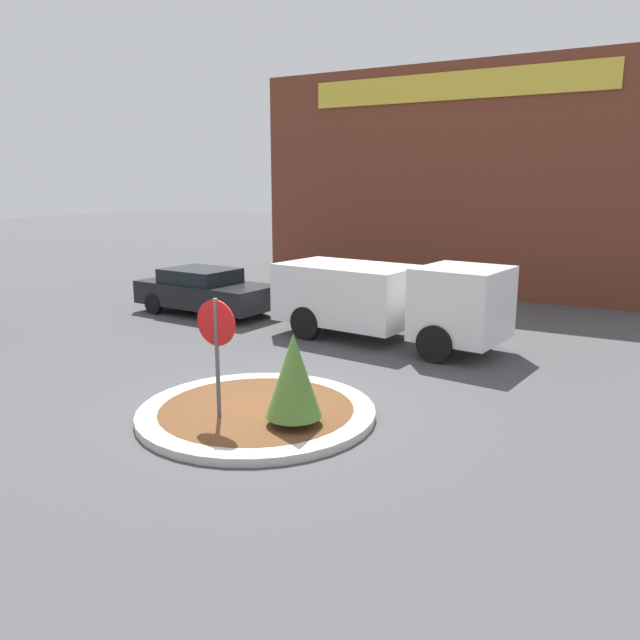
{
  "coord_description": "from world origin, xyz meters",
  "views": [
    {
      "loc": [
        5.9,
        -8.26,
        3.9
      ],
      "look_at": [
        -0.21,
        2.58,
        1.16
      ],
      "focal_mm": 35.0,
      "sensor_mm": 36.0,
      "label": 1
    }
  ],
  "objects": [
    {
      "name": "ground_plane",
      "position": [
        0.0,
        0.0,
        0.0
      ],
      "size": [
        120.0,
        120.0,
        0.0
      ],
      "primitive_type": "plane",
      "color": "#474749"
    },
    {
      "name": "traffic_island",
      "position": [
        0.0,
        0.0,
        0.07
      ],
      "size": [
        4.06,
        4.06,
        0.14
      ],
      "color": "#BCB7AD",
      "rests_on": "ground_plane"
    },
    {
      "name": "stop_sign",
      "position": [
        -0.32,
        -0.62,
        1.47
      ],
      "size": [
        0.75,
        0.07,
        2.11
      ],
      "color": "#4C4C51",
      "rests_on": "ground_plane"
    },
    {
      "name": "island_shrub",
      "position": [
        0.94,
        -0.3,
        0.95
      ],
      "size": [
        0.9,
        0.9,
        1.49
      ],
      "color": "brown",
      "rests_on": "traffic_island"
    },
    {
      "name": "utility_truck",
      "position": [
        -0.12,
        5.78,
        1.13
      ],
      "size": [
        6.0,
        2.71,
        2.04
      ],
      "rotation": [
        0.0,
        0.0,
        -0.12
      ],
      "color": "silver",
      "rests_on": "ground_plane"
    },
    {
      "name": "storefront_building",
      "position": [
        -1.0,
        16.02,
        3.94
      ],
      "size": [
        14.67,
        6.07,
        7.88
      ],
      "color": "brown",
      "rests_on": "ground_plane"
    },
    {
      "name": "parked_sedan_black",
      "position": [
        -6.27,
        6.24,
        0.71
      ],
      "size": [
        4.46,
        2.2,
        1.38
      ],
      "rotation": [
        0.0,
        0.0,
        -0.07
      ],
      "color": "black",
      "rests_on": "ground_plane"
    }
  ]
}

